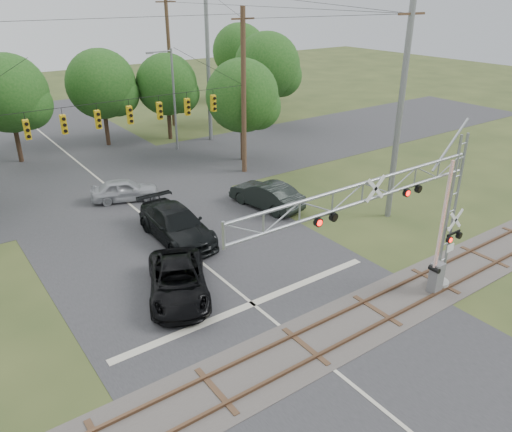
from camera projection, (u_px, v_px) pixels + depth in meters
ground at (342, 377)px, 17.62m from camera, size 160.00×160.00×0.00m
road_main at (201, 262)px, 25.01m from camera, size 14.00×90.00×0.02m
road_cross at (102, 182)px, 35.36m from camera, size 90.00×12.00×0.02m
railroad_track at (305, 346)px, 19.08m from camera, size 90.00×3.20×0.17m
crossing_gantry at (401, 216)px, 19.23m from camera, size 12.03×0.92×7.20m
traffic_signal_span at (127, 111)px, 30.50m from camera, size 19.34×0.36×11.50m
pickup_black at (178, 281)px, 22.00m from camera, size 4.51×6.00×1.51m
car_dark at (176, 224)px, 26.98m from camera, size 2.61×6.12×1.76m
sedan_silver at (125, 190)px, 32.07m from camera, size 4.55×3.07×1.44m
suv_dark at (266, 195)px, 31.00m from camera, size 2.61×5.25×1.65m
streetlight at (172, 95)px, 40.58m from camera, size 2.20×0.23×8.24m
utility_poles at (148, 93)px, 33.82m from camera, size 24.75×27.64×13.13m
treeline at (74, 85)px, 40.02m from camera, size 53.63×25.33×10.02m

